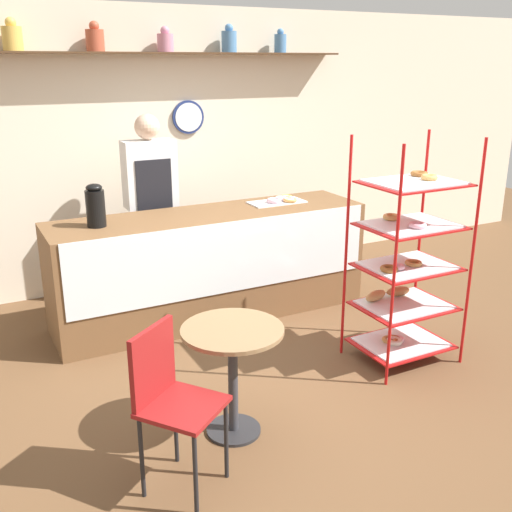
# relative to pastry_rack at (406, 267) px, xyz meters

# --- Properties ---
(ground_plane) EXTENTS (14.00, 14.00, 0.00)m
(ground_plane) POSITION_rel_pastry_rack_xyz_m (-0.95, 0.11, -0.74)
(ground_plane) COLOR brown
(back_wall) EXTENTS (10.00, 0.30, 2.70)m
(back_wall) POSITION_rel_pastry_rack_xyz_m (-0.95, 2.58, 0.63)
(back_wall) COLOR beige
(back_wall) RESTS_ON ground_plane
(display_counter) EXTENTS (2.77, 0.71, 0.94)m
(display_counter) POSITION_rel_pastry_rack_xyz_m (-0.95, 1.42, -0.27)
(display_counter) COLOR brown
(display_counter) RESTS_ON ground_plane
(pastry_rack) EXTENTS (0.74, 0.57, 1.70)m
(pastry_rack) POSITION_rel_pastry_rack_xyz_m (0.00, 0.00, 0.00)
(pastry_rack) COLOR #B71414
(pastry_rack) RESTS_ON ground_plane
(person_worker) EXTENTS (0.47, 0.23, 1.75)m
(person_worker) POSITION_rel_pastry_rack_xyz_m (-1.27, 2.04, 0.21)
(person_worker) COLOR #282833
(person_worker) RESTS_ON ground_plane
(cafe_table) EXTENTS (0.61, 0.61, 0.70)m
(cafe_table) POSITION_rel_pastry_rack_xyz_m (-1.56, -0.30, -0.22)
(cafe_table) COLOR #262628
(cafe_table) RESTS_ON ground_plane
(cafe_chair) EXTENTS (0.53, 0.53, 0.90)m
(cafe_chair) POSITION_rel_pastry_rack_xyz_m (-2.05, -0.56, -0.18)
(cafe_chair) COLOR black
(cafe_chair) RESTS_ON ground_plane
(coffee_carafe) EXTENTS (0.15, 0.15, 0.34)m
(coffee_carafe) POSITION_rel_pastry_rack_xyz_m (-1.92, 1.43, 0.37)
(coffee_carafe) COLOR black
(coffee_carafe) RESTS_ON display_counter
(donut_tray_counter) EXTENTS (0.51, 0.26, 0.05)m
(donut_tray_counter) POSITION_rel_pastry_rack_xyz_m (-0.21, 1.49, 0.22)
(donut_tray_counter) COLOR silver
(donut_tray_counter) RESTS_ON display_counter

